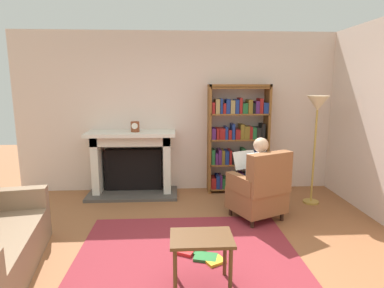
# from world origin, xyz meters

# --- Properties ---
(ground) EXTENTS (14.00, 14.00, 0.00)m
(ground) POSITION_xyz_m (0.00, 0.00, 0.00)
(ground) COLOR #965D38
(back_wall) EXTENTS (5.60, 0.10, 2.70)m
(back_wall) POSITION_xyz_m (0.00, 2.55, 1.35)
(back_wall) COLOR beige
(back_wall) RESTS_ON ground
(side_wall_right) EXTENTS (0.10, 5.20, 2.70)m
(side_wall_right) POSITION_xyz_m (2.65, 1.25, 1.35)
(side_wall_right) COLOR beige
(side_wall_right) RESTS_ON ground
(area_rug) EXTENTS (2.40, 1.80, 0.01)m
(area_rug) POSITION_xyz_m (0.00, 0.30, 0.01)
(area_rug) COLOR maroon
(area_rug) RESTS_ON ground
(fireplace) EXTENTS (1.48, 0.64, 1.07)m
(fireplace) POSITION_xyz_m (-0.84, 2.30, 0.57)
(fireplace) COLOR #4C4742
(fireplace) RESTS_ON ground
(mantel_clock) EXTENTS (0.14, 0.14, 0.17)m
(mantel_clock) POSITION_xyz_m (-0.77, 2.20, 1.16)
(mantel_clock) COLOR brown
(mantel_clock) RESTS_ON fireplace
(bookshelf) EXTENTS (1.02, 0.32, 1.83)m
(bookshelf) POSITION_xyz_m (0.95, 2.33, 0.89)
(bookshelf) COLOR brown
(bookshelf) RESTS_ON ground
(armchair_reading) EXTENTS (0.84, 0.83, 0.97)m
(armchair_reading) POSITION_xyz_m (1.02, 1.11, 0.42)
(armchair_reading) COLOR #331E14
(armchair_reading) RESTS_ON ground
(seated_reader) EXTENTS (0.51, 0.60, 1.14)m
(seated_reader) POSITION_xyz_m (0.97, 1.22, 0.62)
(seated_reader) COLOR silver
(seated_reader) RESTS_ON ground
(side_table) EXTENTS (0.56, 0.39, 0.49)m
(side_table) POSITION_xyz_m (0.10, -0.32, 0.41)
(side_table) COLOR brown
(side_table) RESTS_ON ground
(scattered_books) EXTENTS (0.53, 0.53, 0.04)m
(scattered_books) POSITION_xyz_m (0.11, 0.22, 0.03)
(scattered_books) COLOR red
(scattered_books) RESTS_ON area_rug
(floor_lamp) EXTENTS (0.32, 0.32, 1.67)m
(floor_lamp) POSITION_xyz_m (2.00, 1.69, 1.41)
(floor_lamp) COLOR #B7933F
(floor_lamp) RESTS_ON ground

